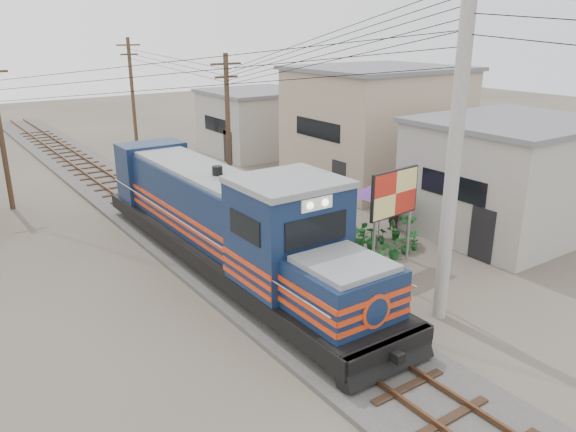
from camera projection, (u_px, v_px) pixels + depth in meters
ground at (337, 344)px, 15.21m from camera, size 120.00×120.00×0.00m
ballast at (182, 235)px, 22.97m from camera, size 3.60×70.00×0.16m
track at (181, 231)px, 22.91m from camera, size 1.15×70.00×0.12m
locomotive at (228, 223)px, 19.33m from camera, size 2.96×16.12×3.99m
utility_pole_main at (455, 151)px, 15.10m from camera, size 0.40×0.40×10.00m
wooden_pole_mid at (228, 124)px, 27.35m from camera, size 1.60×0.24×7.00m
wooden_pole_far at (132, 92)px, 38.34m from camera, size 1.60×0.24×7.50m
wooden_pole_left at (0, 131)px, 25.35m from camera, size 1.60×0.24×7.00m
power_lines at (183, 45)px, 19.32m from camera, size 9.65×19.00×3.30m
shophouse_front at (509, 176)px, 22.98m from camera, size 7.35×6.30×4.70m
shophouse_mid at (376, 125)px, 30.29m from camera, size 8.40×7.35×6.20m
shophouse_back at (256, 122)px, 37.59m from camera, size 6.30×6.30×4.20m
billboard at (394, 196)px, 19.37m from camera, size 2.30×0.33×3.56m
market_umbrella at (381, 189)px, 22.04m from camera, size 2.57×2.57×2.41m
vendor at (393, 208)px, 23.60m from camera, size 0.69×0.45×1.88m
plant_nursery at (357, 238)px, 21.49m from camera, size 3.44×3.50×1.13m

